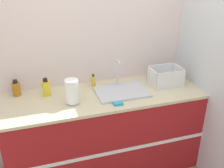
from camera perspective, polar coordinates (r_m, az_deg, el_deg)
wall_back at (r=2.87m, az=-3.83°, el=7.58°), size 4.42×0.06×2.60m
wall_right at (r=2.97m, az=18.02°, el=6.98°), size 0.06×2.68×2.60m
counter_cabinet at (r=2.93m, az=-1.60°, el=-10.33°), size 2.04×0.70×0.93m
sink at (r=2.72m, az=2.08°, el=-1.41°), size 0.53×0.38×0.31m
paper_towel_roll at (r=2.49m, az=-8.68°, el=-1.63°), size 0.13×0.13×0.24m
dish_rack at (r=2.93m, az=11.54°, el=1.34°), size 0.34×0.25×0.19m
bottle_yellow at (r=2.71m, az=-14.15°, el=-0.82°), size 0.08×0.08×0.19m
bottle_amber at (r=2.80m, az=-20.12°, el=-0.95°), size 0.08×0.08×0.17m
soap_dispenser at (r=2.82m, az=-4.09°, el=0.61°), size 0.05×0.05×0.14m
sponge at (r=2.49m, az=1.31°, el=-4.27°), size 0.09×0.06×0.02m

